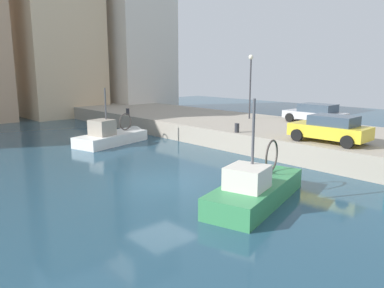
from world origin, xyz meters
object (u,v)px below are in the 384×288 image
object	(u,v)px
quay_streetlamp	(251,76)
fishing_boat_green	(259,196)
parked_car_yellow	(330,129)
parked_car_silver	(315,113)
fishing_boat_white	(115,141)
mooring_bollard_mid	(237,128)
mooring_bollard_north	(128,112)

from	to	relation	value
quay_streetlamp	fishing_boat_green	bearing A→B (deg)	-139.48
parked_car_yellow	parked_car_silver	distance (m)	7.44
parked_car_silver	parked_car_yellow	bearing A→B (deg)	-144.87
quay_streetlamp	fishing_boat_white	bearing A→B (deg)	158.26
fishing_boat_white	parked_car_yellow	distance (m)	13.89
fishing_boat_green	fishing_boat_white	xyz separation A→B (m)	(1.87, 13.66, 0.02)
mooring_bollard_mid	mooring_bollard_north	size ratio (longest dim) A/B	1.00
fishing_boat_green	parked_car_yellow	xyz separation A→B (m)	(7.00, 0.87, 1.80)
fishing_boat_green	parked_car_silver	bearing A→B (deg)	21.50
fishing_boat_white	mooring_bollard_north	bearing A→B (deg)	48.86
mooring_bollard_north	quay_streetlamp	size ratio (longest dim) A/B	0.11
fishing_boat_white	parked_car_silver	distance (m)	14.19
mooring_bollard_north	quay_streetlamp	bearing A→B (deg)	-56.03
parked_car_yellow	fishing_boat_green	bearing A→B (deg)	-172.92
mooring_bollard_mid	parked_car_yellow	bearing A→B (deg)	-77.77
fishing_boat_white	quay_streetlamp	xyz separation A→B (m)	(9.62, -3.84, 4.31)
parked_car_silver	mooring_bollard_mid	distance (m)	7.33
parked_car_yellow	mooring_bollard_mid	distance (m)	5.48
parked_car_yellow	mooring_bollard_mid	world-z (taller)	parked_car_yellow
parked_car_yellow	quay_streetlamp	distance (m)	10.33
parked_car_yellow	mooring_bollard_north	xyz separation A→B (m)	(-1.16, 17.34, -0.45)
mooring_bollard_north	quay_streetlamp	xyz separation A→B (m)	(5.65, -8.38, 2.98)
fishing_boat_white	mooring_bollard_mid	size ratio (longest dim) A/B	11.24
parked_car_yellow	mooring_bollard_mid	xyz separation A→B (m)	(-1.16, 5.34, -0.45)
mooring_bollard_mid	quay_streetlamp	world-z (taller)	quay_streetlamp
mooring_bollard_north	mooring_bollard_mid	bearing A→B (deg)	-90.00
fishing_boat_white	parked_car_silver	xyz separation A→B (m)	(11.22, -8.50, 1.76)
mooring_bollard_mid	quay_streetlamp	xyz separation A→B (m)	(5.65, 3.62, 2.98)
fishing_boat_green	mooring_bollard_mid	bearing A→B (deg)	46.73
parked_car_silver	mooring_bollard_mid	bearing A→B (deg)	171.74
parked_car_yellow	quay_streetlamp	bearing A→B (deg)	63.34
mooring_bollard_north	parked_car_yellow	bearing A→B (deg)	-86.18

